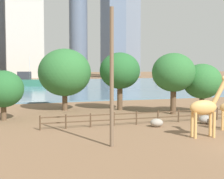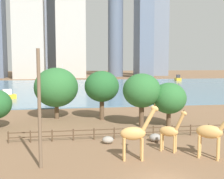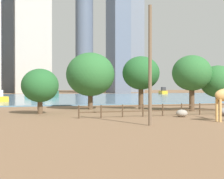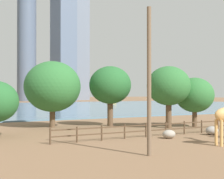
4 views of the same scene
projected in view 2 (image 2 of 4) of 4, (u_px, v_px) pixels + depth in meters
ground_plane at (86, 87)px, 98.69m from camera, size 400.00×400.00×0.00m
harbor_water at (87, 88)px, 95.73m from camera, size 180.00×86.00×0.20m
giraffe_tall at (212, 132)px, 24.83m from camera, size 3.32×2.67×5.09m
giraffe_companion at (170, 131)px, 26.87m from camera, size 2.44×2.10×4.25m
giraffe_young at (135, 133)px, 24.57m from camera, size 3.48×1.19×5.03m
utility_pole at (39, 109)px, 22.40m from camera, size 0.28×0.28×9.68m
boulder_near_fence at (155, 138)px, 30.55m from camera, size 1.31×1.13×0.85m
boulder_by_pole at (108, 140)px, 29.77m from camera, size 1.22×1.03×0.77m
enclosure_fence at (126, 132)px, 31.77m from camera, size 26.12×0.14×1.30m
tree_center_broad at (56, 87)px, 42.63m from camera, size 6.65×6.65×7.81m
tree_right_tall at (142, 91)px, 37.16m from camera, size 5.03×5.03×7.15m
tree_left_small at (169, 98)px, 37.58m from camera, size 4.64×4.64×5.90m
tree_right_small at (102, 87)px, 41.87m from camera, size 5.15×5.15×7.35m
boat_ferry at (5, 96)px, 64.39m from camera, size 5.48×3.58×2.27m
boat_sailboat at (178, 78)px, 131.97m from camera, size 3.54×6.63×2.77m
boat_tug at (61, 84)px, 93.35m from camera, size 9.31×6.88×7.95m
skyline_tower_glass at (144, 10)px, 161.07m from camera, size 8.18×14.83×77.97m
skyline_block_left at (116, 13)px, 171.45m from camera, size 9.28×9.28×78.12m
skyline_block_wide at (70, 8)px, 157.62m from camera, size 16.43×11.90×78.86m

